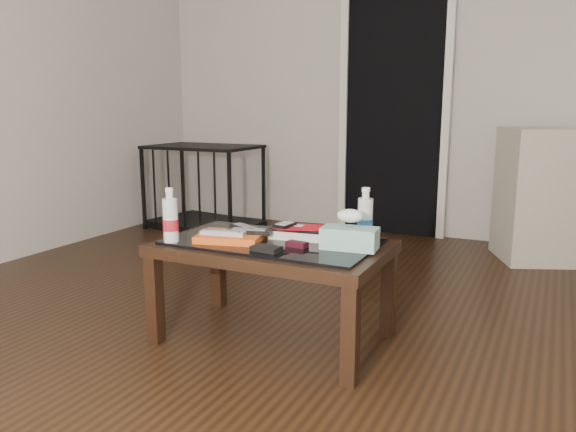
# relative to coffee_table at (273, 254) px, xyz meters

# --- Properties ---
(ground) EXTENTS (5.00, 5.00, 0.00)m
(ground) POSITION_rel_coffee_table_xyz_m (0.28, -0.11, -0.40)
(ground) COLOR black
(ground) RESTS_ON ground
(doorway) EXTENTS (0.90, 0.08, 2.07)m
(doorway) POSITION_rel_coffee_table_xyz_m (-0.12, 2.36, 0.63)
(doorway) COLOR black
(doorway) RESTS_ON ground
(coffee_table) EXTENTS (1.00, 0.60, 0.46)m
(coffee_table) POSITION_rel_coffee_table_xyz_m (0.00, 0.00, 0.00)
(coffee_table) COLOR black
(coffee_table) RESTS_ON ground
(pet_crate) EXTENTS (0.99, 0.74, 0.71)m
(pet_crate) POSITION_rel_coffee_table_xyz_m (-1.62, 1.85, -0.17)
(pet_crate) COLOR black
(pet_crate) RESTS_ON ground
(magazines) EXTENTS (0.32, 0.27, 0.03)m
(magazines) POSITION_rel_coffee_table_xyz_m (-0.17, -0.08, 0.08)
(magazines) COLOR #DB5114
(magazines) RESTS_ON coffee_table
(remote_silver) EXTENTS (0.21, 0.09, 0.02)m
(remote_silver) POSITION_rel_coffee_table_xyz_m (-0.19, -0.11, 0.11)
(remote_silver) COLOR #A0A0A4
(remote_silver) RESTS_ON magazines
(remote_black_front) EXTENTS (0.21, 0.09, 0.02)m
(remote_black_front) POSITION_rel_coffee_table_xyz_m (-0.10, -0.04, 0.11)
(remote_black_front) COLOR black
(remote_black_front) RESTS_ON magazines
(remote_black_back) EXTENTS (0.20, 0.14, 0.02)m
(remote_black_back) POSITION_rel_coffee_table_xyz_m (-0.14, 0.01, 0.11)
(remote_black_back) COLOR black
(remote_black_back) RESTS_ON magazines
(textbook) EXTENTS (0.27, 0.23, 0.05)m
(textbook) POSITION_rel_coffee_table_xyz_m (0.08, 0.12, 0.09)
(textbook) COLOR black
(textbook) RESTS_ON coffee_table
(dvd_mailers) EXTENTS (0.21, 0.16, 0.01)m
(dvd_mailers) POSITION_rel_coffee_table_xyz_m (0.07, 0.11, 0.11)
(dvd_mailers) COLOR #B10B16
(dvd_mailers) RESTS_ON textbook
(ipod) EXTENTS (0.07, 0.11, 0.02)m
(ipod) POSITION_rel_coffee_table_xyz_m (0.02, 0.07, 0.12)
(ipod) COLOR black
(ipod) RESTS_ON dvd_mailers
(flip_phone) EXTENTS (0.09, 0.06, 0.02)m
(flip_phone) POSITION_rel_coffee_table_xyz_m (0.14, -0.06, 0.08)
(flip_phone) COLOR black
(flip_phone) RESTS_ON coffee_table
(wallet) EXTENTS (0.13, 0.08, 0.02)m
(wallet) POSITION_rel_coffee_table_xyz_m (0.06, -0.17, 0.07)
(wallet) COLOR black
(wallet) RESTS_ON coffee_table
(water_bottle_left) EXTENTS (0.08, 0.08, 0.24)m
(water_bottle_left) POSITION_rel_coffee_table_xyz_m (-0.39, -0.21, 0.18)
(water_bottle_left) COLOR silver
(water_bottle_left) RESTS_ON coffee_table
(water_bottle_right) EXTENTS (0.08, 0.08, 0.24)m
(water_bottle_right) POSITION_rel_coffee_table_xyz_m (0.37, 0.16, 0.18)
(water_bottle_right) COLOR silver
(water_bottle_right) RESTS_ON coffee_table
(tissue_box) EXTENTS (0.24, 0.14, 0.09)m
(tissue_box) POSITION_rel_coffee_table_xyz_m (0.35, 0.01, 0.11)
(tissue_box) COLOR #227C71
(tissue_box) RESTS_ON coffee_table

